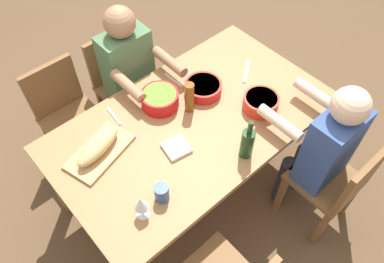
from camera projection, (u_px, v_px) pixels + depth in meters
ground_plane at (192, 181)px, 2.92m from camera, size 8.00×8.00×0.00m
dining_table at (192, 128)px, 2.40m from camera, size 1.76×1.02×0.74m
chair_near_right at (66, 111)px, 2.73m from camera, size 0.40×0.40×0.85m
chair_far_left at (337, 183)px, 2.36m from camera, size 0.40×0.40×0.85m
diner_far_left at (323, 146)px, 2.27m from camera, size 0.41×0.53×1.20m
chair_near_center at (121, 80)px, 2.92m from camera, size 0.40×0.40×0.85m
diner_near_center at (131, 72)px, 2.67m from camera, size 0.41×0.53×1.20m
serving_bowl_salad at (160, 98)px, 2.38m from camera, size 0.24×0.24×0.10m
serving_bowl_fruit at (261, 102)px, 2.37m from camera, size 0.22×0.22×0.09m
serving_bowl_greens at (203, 87)px, 2.46m from camera, size 0.24×0.24×0.07m
cutting_board at (100, 152)px, 2.18m from camera, size 0.45×0.32×0.02m
bread_loaf at (98, 146)px, 2.14m from camera, size 0.34×0.19×0.09m
wine_bottle at (247, 143)px, 2.10m from camera, size 0.08×0.08×0.29m
beer_bottle at (189, 97)px, 2.31m from camera, size 0.06×0.06×0.22m
wine_glass at (141, 204)px, 1.86m from camera, size 0.08×0.08×0.17m
fork_near_right at (114, 116)px, 2.36m from camera, size 0.03×0.17×0.01m
cup_far_right at (162, 193)px, 1.97m from camera, size 0.08×0.08×0.11m
fork_near_center at (173, 80)px, 2.55m from camera, size 0.02×0.17×0.01m
carving_knife at (247, 71)px, 2.61m from camera, size 0.20×0.15×0.01m
napkin_stack at (176, 148)px, 2.20m from camera, size 0.16×0.16×0.02m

